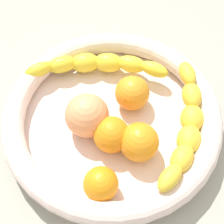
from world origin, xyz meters
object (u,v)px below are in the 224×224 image
banana_draped_right (97,65)px  orange_front (132,93)px  orange_mid_left (111,135)px  peach_blush (87,115)px  banana_draped_left (187,126)px  fruit_bowl (112,118)px  orange_mid_right (139,142)px  orange_rear (101,184)px

banana_draped_right → orange_front: size_ratio=4.17×
orange_mid_left → peach_blush: bearing=-20.2°
banana_draped_right → banana_draped_left: bearing=156.8°
fruit_bowl → banana_draped_left: size_ratio=1.46×
banana_draped_right → orange_mid_right: orange_mid_right is taller
fruit_bowl → banana_draped_left: (-12.27, -1.21, 2.05)cm
banana_draped_right → orange_mid_left: bearing=119.0°
banana_draped_right → orange_rear: size_ratio=4.72×
orange_mid_right → fruit_bowl: bearing=-34.5°
fruit_bowl → peach_blush: peach_blush is taller
orange_front → orange_mid_right: bearing=113.3°
orange_mid_left → orange_front: bearing=-95.2°
orange_front → orange_mid_right: (-3.74, 8.69, 0.13)cm
banana_draped_right → orange_mid_left: (-7.23, 13.06, 0.39)cm
orange_rear → peach_blush: 11.52cm
fruit_bowl → orange_rear: (-2.33, 12.16, 1.54)cm
banana_draped_right → orange_rear: orange_rear is taller
banana_draped_right → orange_mid_left: 14.93cm
peach_blush → orange_rear: bearing=120.6°
orange_mid_right → banana_draped_left: bearing=-141.2°
fruit_bowl → banana_draped_right: size_ratio=1.47×
fruit_bowl → banana_draped_right: (5.97, -9.02, 1.45)cm
orange_front → orange_mid_right: size_ratio=0.96×
peach_blush → banana_draped_left: bearing=-167.5°
banana_draped_left → orange_rear: banana_draped_left is taller
orange_mid_left → orange_mid_right: 4.55cm
banana_draped_right → orange_rear: (-8.30, 21.18, 0.08)cm
orange_mid_left → peach_blush: 5.13cm
orange_mid_right → peach_blush: bearing=-10.4°
fruit_bowl → orange_mid_right: (-5.80, 3.99, 2.02)cm
orange_mid_right → orange_rear: (3.47, 8.17, -0.48)cm
orange_rear → orange_mid_right: bearing=-113.0°
orange_mid_right → orange_front: bearing=-66.7°
orange_front → orange_mid_left: bearing=84.8°
orange_mid_left → orange_mid_right: orange_mid_right is taller
banana_draped_left → orange_mid_right: bearing=38.8°
banana_draped_left → orange_mid_left: (11.01, 5.25, -0.21)cm
fruit_bowl → peach_blush: (3.52, 2.28, 2.53)cm
banana_draped_right → orange_mid_right: bearing=132.1°
orange_mid_right → orange_rear: orange_mid_right is taller
banana_draped_left → orange_front: size_ratio=4.18×
orange_mid_right → peach_blush: (9.32, -1.70, 0.51)cm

